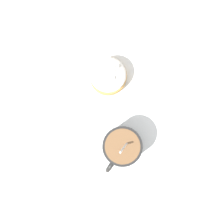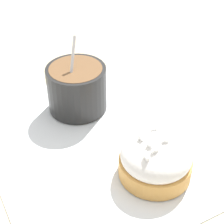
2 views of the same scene
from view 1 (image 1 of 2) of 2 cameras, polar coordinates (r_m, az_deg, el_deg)
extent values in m
plane|color=#C6B793|center=(0.62, 1.15, 0.15)|extent=(3.00, 3.00, 0.00)
cube|color=white|center=(0.62, 1.16, 0.16)|extent=(0.35, 0.33, 0.00)
cylinder|color=black|center=(0.58, 2.59, -7.40)|extent=(0.08, 0.08, 0.07)
cylinder|color=brown|center=(0.55, 2.72, -7.43)|extent=(0.07, 0.07, 0.01)
torus|color=black|center=(0.58, -0.09, -11.30)|extent=(0.04, 0.03, 0.04)
ellipsoid|color=silver|center=(0.60, 1.10, -9.08)|extent=(0.03, 0.03, 0.01)
cylinder|color=silver|center=(0.55, 3.39, -6.61)|extent=(0.04, 0.04, 0.10)
cylinder|color=#D19347|center=(0.62, -0.83, 7.70)|extent=(0.09, 0.09, 0.02)
ellipsoid|color=white|center=(0.60, -0.86, 8.14)|extent=(0.08, 0.08, 0.04)
cube|color=white|center=(0.58, -1.63, 9.12)|extent=(0.01, 0.01, 0.00)
cube|color=white|center=(0.58, -1.88, 6.50)|extent=(0.01, 0.01, 0.00)
cube|color=white|center=(0.58, 0.36, 8.94)|extent=(0.01, 0.01, 0.00)
cube|color=white|center=(0.58, 0.20, 9.78)|extent=(0.00, 0.01, 0.00)
cube|color=white|center=(0.59, 1.36, 9.88)|extent=(0.01, 0.00, 0.00)
cube|color=white|center=(0.58, 0.15, 7.38)|extent=(0.01, 0.00, 0.00)
camera|label=2|loc=(0.52, 28.59, 45.24)|focal=60.00mm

